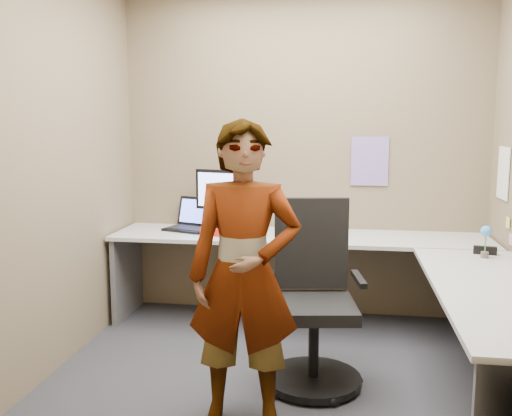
% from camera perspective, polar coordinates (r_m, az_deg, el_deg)
% --- Properties ---
extents(ground, '(3.00, 3.00, 0.00)m').
position_cam_1_polar(ground, '(3.83, 2.89, -16.38)').
color(ground, '#2A2A30').
rests_on(ground, ground).
extents(wall_back, '(3.00, 0.00, 3.00)m').
position_cam_1_polar(wall_back, '(4.77, 4.67, 5.37)').
color(wall_back, brown).
rests_on(wall_back, ground).
extents(wall_left, '(0.00, 2.70, 2.70)m').
position_cam_1_polar(wall_left, '(3.93, -19.32, 4.22)').
color(wall_left, brown).
rests_on(wall_left, ground).
extents(desk, '(2.98, 2.58, 0.73)m').
position_cam_1_polar(desk, '(3.98, 9.87, -6.52)').
color(desk, '#B8B8B8').
rests_on(desk, ground).
extents(paper_ream, '(0.35, 0.29, 0.06)m').
position_cam_1_polar(paper_ream, '(4.55, -3.33, -2.28)').
color(paper_ream, red).
rests_on(paper_ream, desk).
extents(monitor, '(0.47, 0.20, 0.45)m').
position_cam_1_polar(monitor, '(4.52, -3.32, 1.47)').
color(monitor, black).
rests_on(monitor, paper_ream).
extents(laptop, '(0.44, 0.40, 0.26)m').
position_cam_1_polar(laptop, '(4.79, -6.40, -1.33)').
color(laptop, black).
rests_on(laptop, desk).
extents(trackball_mouse, '(0.12, 0.08, 0.07)m').
position_cam_1_polar(trackball_mouse, '(4.57, 3.22, -2.29)').
color(trackball_mouse, '#B7B7BC').
rests_on(trackball_mouse, desk).
extents(origami, '(0.10, 0.10, 0.06)m').
position_cam_1_polar(origami, '(4.33, 0.61, -2.80)').
color(origami, white).
rests_on(origami, desk).
extents(stapler, '(0.15, 0.07, 0.05)m').
position_cam_1_polar(stapler, '(4.16, 21.93, -3.95)').
color(stapler, black).
rests_on(stapler, desk).
extents(flower, '(0.07, 0.07, 0.22)m').
position_cam_1_polar(flower, '(4.03, 21.99, -2.66)').
color(flower, brown).
rests_on(flower, desk).
extents(calendar_purple, '(0.30, 0.01, 0.40)m').
position_cam_1_polar(calendar_purple, '(4.76, 11.30, 4.61)').
color(calendar_purple, '#846BB7').
rests_on(calendar_purple, wall_back).
extents(calendar_white, '(0.01, 0.28, 0.38)m').
position_cam_1_polar(calendar_white, '(4.51, 23.50, 3.22)').
color(calendar_white, white).
rests_on(calendar_white, wall_right).
extents(sticky_note_b, '(0.01, 0.07, 0.07)m').
position_cam_1_polar(sticky_note_b, '(4.28, 24.15, -2.88)').
color(sticky_note_b, pink).
rests_on(sticky_note_b, wall_right).
extents(sticky_note_d, '(0.01, 0.07, 0.07)m').
position_cam_1_polar(sticky_note_d, '(4.36, 23.89, -1.34)').
color(sticky_note_d, '#F2E059').
rests_on(sticky_note_d, wall_right).
extents(office_chair, '(0.62, 0.60, 1.12)m').
position_cam_1_polar(office_chair, '(3.60, 5.71, -10.17)').
color(office_chair, black).
rests_on(office_chair, ground).
extents(person, '(0.62, 0.43, 1.64)m').
position_cam_1_polar(person, '(3.03, -1.18, -6.72)').
color(person, '#999399').
rests_on(person, ground).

